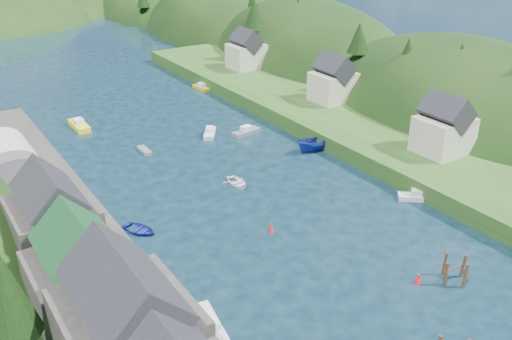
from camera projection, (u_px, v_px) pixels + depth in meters
ground at (180, 143)px, 88.93m from camera, size 600.00×600.00×0.00m
hillside_right at (308, 99)px, 133.23m from camera, size 36.00×245.56×48.00m
far_hills at (20, 53)px, 188.45m from camera, size 103.00×68.00×44.00m
hill_trees at (137, 53)px, 95.81m from camera, size 91.37×149.20×11.65m
quay_left at (89, 287)px, 53.87m from camera, size 12.00×110.00×2.00m
terrace_left_grass at (11, 311)px, 50.32m from camera, size 12.00×110.00×2.50m
quayside_buildings at (112, 324)px, 39.96m from camera, size 8.00×35.84×12.90m
boat_sheds at (15, 178)px, 65.53m from camera, size 7.00×21.00×7.50m
terrace_right at (344, 124)px, 93.12m from camera, size 16.00×120.00×2.40m
right_bank_cottages at (328, 82)px, 98.97m from camera, size 9.00×59.24×8.41m
piling_cluster_far at (454, 272)px, 55.94m from camera, size 2.99×2.81×3.25m
channel_buoy_near at (418, 279)px, 55.87m from camera, size 0.70×0.70×1.10m
channel_buoy_far at (271, 228)px, 64.75m from camera, size 0.70×0.70×1.10m
moored_boats at (277, 213)px, 67.50m from camera, size 37.97×93.32×2.42m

